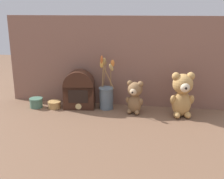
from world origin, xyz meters
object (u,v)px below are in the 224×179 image
teddy_bear_medium (135,96)px  decorative_tin_short (36,103)px  flower_vase (106,94)px  decorative_tin_tall (54,105)px  teddy_bear_large (182,94)px  vintage_radio (79,90)px

teddy_bear_medium → decorative_tin_short: teddy_bear_medium is taller
teddy_bear_medium → flower_vase: flower_vase is taller
decorative_tin_tall → decorative_tin_short: decorative_tin_short is taller
teddy_bear_large → decorative_tin_tall: teddy_bear_large is taller
decorative_tin_tall → decorative_tin_short: (-0.12, -0.01, 0.01)m
decorative_tin_tall → decorative_tin_short: size_ratio=0.98×
teddy_bear_medium → vintage_radio: bearing=173.6°
teddy_bear_large → vintage_radio: size_ratio=1.09×
flower_vase → decorative_tin_short: (-0.46, -0.06, -0.07)m
flower_vase → vintage_radio: bearing=-175.6°
teddy_bear_large → decorative_tin_short: teddy_bear_large is taller
teddy_bear_medium → decorative_tin_short: (-0.65, -0.00, -0.08)m
teddy_bear_medium → flower_vase: 0.20m
teddy_bear_large → teddy_bear_medium: size_ratio=1.31×
teddy_bear_medium → decorative_tin_tall: bearing=179.4°
flower_vase → decorative_tin_short: bearing=-173.2°
teddy_bear_large → decorative_tin_tall: bearing=179.0°
decorative_tin_tall → decorative_tin_short: 0.12m
vintage_radio → decorative_tin_short: bearing=-171.8°
flower_vase → decorative_tin_short: flower_vase is taller
flower_vase → decorative_tin_short: size_ratio=4.01×
decorative_tin_tall → vintage_radio: bearing=12.2°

